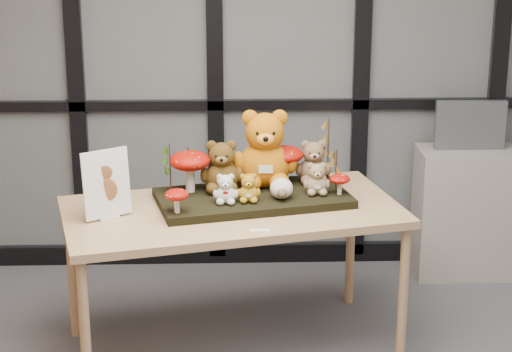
{
  "coord_description": "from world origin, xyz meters",
  "views": [
    {
      "loc": [
        -0.38,
        -3.12,
        2.38
      ],
      "look_at": [
        -0.24,
        1.25,
        0.98
      ],
      "focal_mm": 65.0,
      "sensor_mm": 36.0,
      "label": 1
    }
  ],
  "objects_px": {
    "mushroom_front_right": "(340,183)",
    "sign_holder": "(106,186)",
    "bear_small_yellow": "(248,186)",
    "mushroom_back_left": "(190,170)",
    "display_table": "(232,220)",
    "bear_pooh_yellow": "(265,144)",
    "bear_beige_small": "(317,177)",
    "bear_brown_medium": "(222,163)",
    "cabinet": "(465,212)",
    "monitor": "(470,125)",
    "mushroom_front_left": "(177,200)",
    "bear_white_bow": "(226,187)",
    "diorama_tray": "(253,198)",
    "plush_cream_hedgehog": "(281,187)",
    "bear_tan_back": "(313,159)",
    "mushroom_back_right": "(284,163)"
  },
  "relations": [
    {
      "from": "mushroom_front_right",
      "to": "sign_holder",
      "type": "height_order",
      "value": "sign_holder"
    },
    {
      "from": "bear_small_yellow",
      "to": "mushroom_back_left",
      "type": "bearing_deg",
      "value": 137.95
    },
    {
      "from": "display_table",
      "to": "bear_pooh_yellow",
      "type": "xyz_separation_m",
      "value": [
        0.17,
        0.24,
        0.33
      ]
    },
    {
      "from": "bear_small_yellow",
      "to": "bear_beige_small",
      "type": "relative_size",
      "value": 0.87
    },
    {
      "from": "bear_brown_medium",
      "to": "cabinet",
      "type": "distance_m",
      "value": 1.8
    },
    {
      "from": "mushroom_front_right",
      "to": "monitor",
      "type": "relative_size",
      "value": 0.28
    },
    {
      "from": "mushroom_front_right",
      "to": "sign_holder",
      "type": "relative_size",
      "value": 0.34
    },
    {
      "from": "mushroom_front_left",
      "to": "mushroom_front_right",
      "type": "bearing_deg",
      "value": 16.8
    },
    {
      "from": "bear_brown_medium",
      "to": "bear_white_bow",
      "type": "height_order",
      "value": "bear_brown_medium"
    },
    {
      "from": "bear_small_yellow",
      "to": "cabinet",
      "type": "height_order",
      "value": "bear_small_yellow"
    },
    {
      "from": "bear_pooh_yellow",
      "to": "bear_brown_medium",
      "type": "relative_size",
      "value": 1.53
    },
    {
      "from": "display_table",
      "to": "cabinet",
      "type": "bearing_deg",
      "value": 20.03
    },
    {
      "from": "diorama_tray",
      "to": "sign_holder",
      "type": "distance_m",
      "value": 0.77
    },
    {
      "from": "bear_beige_small",
      "to": "monitor",
      "type": "height_order",
      "value": "monitor"
    },
    {
      "from": "bear_pooh_yellow",
      "to": "sign_holder",
      "type": "height_order",
      "value": "bear_pooh_yellow"
    },
    {
      "from": "display_table",
      "to": "bear_beige_small",
      "type": "height_order",
      "value": "bear_beige_small"
    },
    {
      "from": "bear_white_bow",
      "to": "plush_cream_hedgehog",
      "type": "xyz_separation_m",
      "value": [
        0.28,
        0.06,
        -0.02
      ]
    },
    {
      "from": "sign_holder",
      "to": "bear_tan_back",
      "type": "bearing_deg",
      "value": -10.38
    },
    {
      "from": "mushroom_back_right",
      "to": "mushroom_front_left",
      "type": "distance_m",
      "value": 0.71
    },
    {
      "from": "bear_brown_medium",
      "to": "bear_beige_small",
      "type": "relative_size",
      "value": 1.61
    },
    {
      "from": "cabinet",
      "to": "sign_holder",
      "type": "bearing_deg",
      "value": -152.23
    },
    {
      "from": "sign_holder",
      "to": "display_table",
      "type": "bearing_deg",
      "value": -20.28
    },
    {
      "from": "bear_brown_medium",
      "to": "bear_pooh_yellow",
      "type": "bearing_deg",
      "value": 5.21
    },
    {
      "from": "mushroom_back_left",
      "to": "mushroom_back_right",
      "type": "xyz_separation_m",
      "value": [
        0.5,
        0.12,
        -0.01
      ]
    },
    {
      "from": "mushroom_back_right",
      "to": "mushroom_front_right",
      "type": "distance_m",
      "value": 0.34
    },
    {
      "from": "bear_small_yellow",
      "to": "sign_holder",
      "type": "xyz_separation_m",
      "value": [
        -0.69,
        -0.11,
        0.04
      ]
    },
    {
      "from": "bear_pooh_yellow",
      "to": "mushroom_front_right",
      "type": "xyz_separation_m",
      "value": [
        0.38,
        -0.16,
        -0.17
      ]
    },
    {
      "from": "bear_white_bow",
      "to": "mushroom_front_right",
      "type": "bearing_deg",
      "value": -2.6
    },
    {
      "from": "diorama_tray",
      "to": "bear_small_yellow",
      "type": "xyz_separation_m",
      "value": [
        -0.03,
        -0.11,
        0.1
      ]
    },
    {
      "from": "bear_white_bow",
      "to": "mushroom_back_right",
      "type": "relative_size",
      "value": 0.75
    },
    {
      "from": "plush_cream_hedgehog",
      "to": "mushroom_front_left",
      "type": "bearing_deg",
      "value": -172.96
    },
    {
      "from": "mushroom_back_left",
      "to": "mushroom_back_right",
      "type": "relative_size",
      "value": 1.06
    },
    {
      "from": "diorama_tray",
      "to": "bear_beige_small",
      "type": "bearing_deg",
      "value": -13.18
    },
    {
      "from": "bear_white_bow",
      "to": "mushroom_front_left",
      "type": "xyz_separation_m",
      "value": [
        -0.24,
        -0.14,
        -0.02
      ]
    },
    {
      "from": "display_table",
      "to": "diorama_tray",
      "type": "bearing_deg",
      "value": 26.57
    },
    {
      "from": "plush_cream_hedgehog",
      "to": "mushroom_back_left",
      "type": "bearing_deg",
      "value": 151.54
    },
    {
      "from": "bear_white_bow",
      "to": "mushroom_back_left",
      "type": "xyz_separation_m",
      "value": [
        -0.18,
        0.18,
        0.04
      ]
    },
    {
      "from": "mushroom_back_right",
      "to": "sign_holder",
      "type": "relative_size",
      "value": 0.65
    },
    {
      "from": "bear_small_yellow",
      "to": "bear_beige_small",
      "type": "bearing_deg",
      "value": 3.34
    },
    {
      "from": "sign_holder",
      "to": "bear_beige_small",
      "type": "bearing_deg",
      "value": -20.15
    },
    {
      "from": "display_table",
      "to": "monitor",
      "type": "relative_size",
      "value": 4.3
    },
    {
      "from": "display_table",
      "to": "monitor",
      "type": "xyz_separation_m",
      "value": [
        1.45,
        0.98,
        0.23
      ]
    },
    {
      "from": "mushroom_front_right",
      "to": "display_table",
      "type": "bearing_deg",
      "value": -172.04
    },
    {
      "from": "bear_white_bow",
      "to": "bear_beige_small",
      "type": "height_order",
      "value": "bear_beige_small"
    },
    {
      "from": "mushroom_front_left",
      "to": "mushroom_back_right",
      "type": "bearing_deg",
      "value": 38.9
    },
    {
      "from": "display_table",
      "to": "bear_tan_back",
      "type": "height_order",
      "value": "bear_tan_back"
    },
    {
      "from": "mushroom_back_left",
      "to": "diorama_tray",
      "type": "bearing_deg",
      "value": -10.04
    },
    {
      "from": "bear_white_bow",
      "to": "bear_beige_small",
      "type": "relative_size",
      "value": 0.91
    },
    {
      "from": "bear_white_bow",
      "to": "bear_beige_small",
      "type": "distance_m",
      "value": 0.49
    },
    {
      "from": "diorama_tray",
      "to": "cabinet",
      "type": "xyz_separation_m",
      "value": [
        1.35,
        0.87,
        -0.41
      ]
    }
  ]
}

